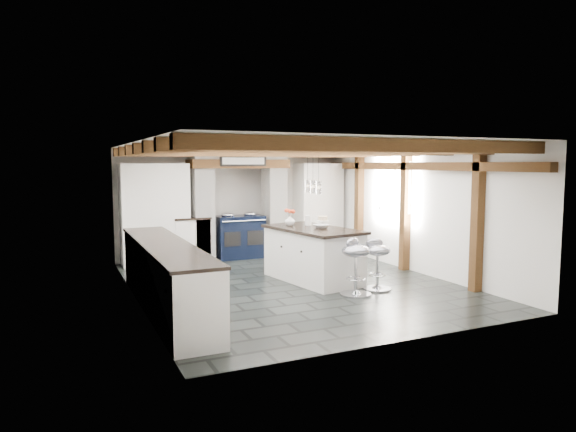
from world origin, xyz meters
name	(u,v)px	position (x,y,z in m)	size (l,w,h in m)	color
ground	(293,284)	(0.00, 0.00, 0.00)	(6.00, 6.00, 0.00)	black
room_shell	(230,214)	(-0.61, 1.42, 1.07)	(6.00, 6.03, 6.00)	white
range_cooker	(239,236)	(0.00, 2.68, 0.47)	(1.00, 0.63, 0.99)	black
kitchen_island	(313,254)	(0.44, 0.12, 0.47)	(1.24, 1.97, 1.21)	white
bar_stool_near	(377,258)	(1.07, -0.89, 0.51)	(0.51, 0.51, 0.82)	silver
bar_stool_far	(355,260)	(0.56, -1.04, 0.54)	(0.56, 0.56, 0.88)	silver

